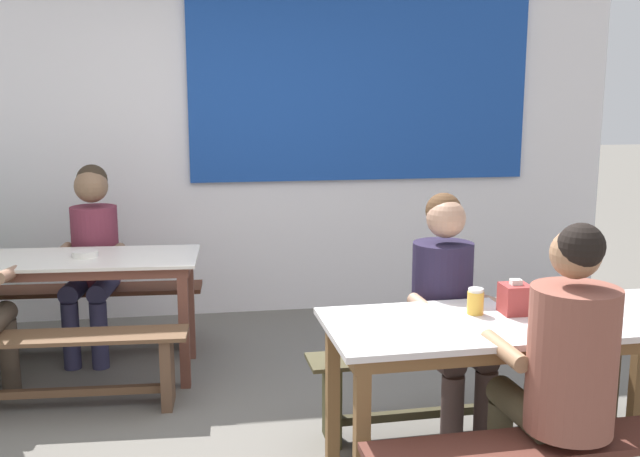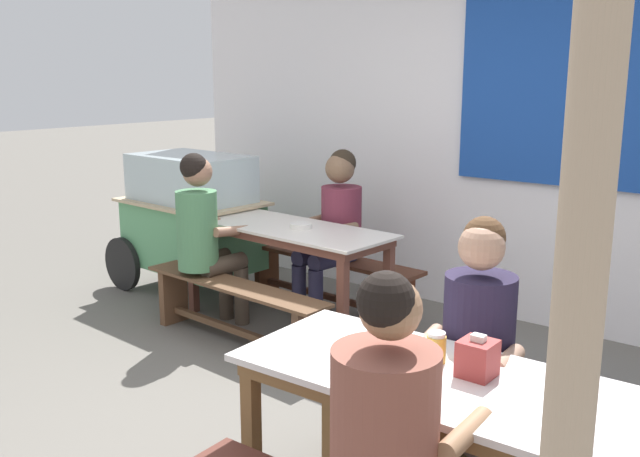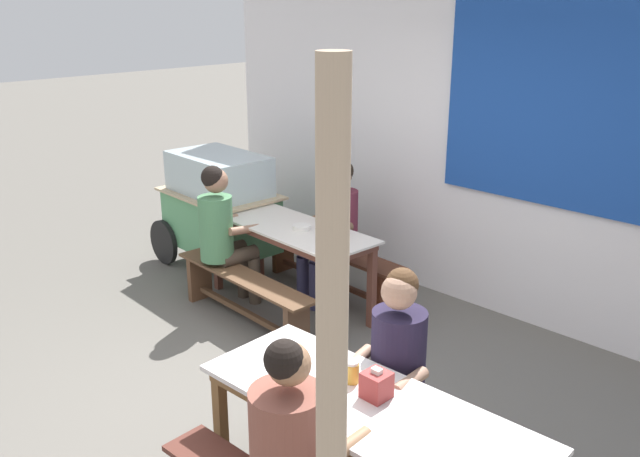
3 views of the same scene
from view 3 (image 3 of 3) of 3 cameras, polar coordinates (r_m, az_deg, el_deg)
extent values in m
plane|color=#635E57|center=(4.79, -3.90, -14.91)|extent=(40.00, 40.00, 0.00)
cube|color=white|center=(6.02, 13.76, 6.73)|extent=(6.23, 0.12, 2.90)
cube|color=#1C459D|center=(5.42, 22.99, 9.82)|extent=(2.72, 0.03, 1.74)
cube|color=silver|center=(5.94, -2.59, 0.20)|extent=(1.72, 0.71, 0.02)
cube|color=brown|center=(5.96, -2.59, -0.16)|extent=(1.64, 0.64, 0.06)
cube|color=brown|center=(5.73, 4.31, -5.01)|extent=(0.06, 0.06, 0.69)
cube|color=brown|center=(5.41, 0.65, -6.45)|extent=(0.06, 0.06, 0.69)
cube|color=brown|center=(6.79, -5.06, -1.15)|extent=(0.06, 0.06, 0.69)
cube|color=brown|center=(6.52, -8.53, -2.14)|extent=(0.06, 0.06, 0.69)
cube|color=silver|center=(3.46, 3.99, -14.46)|extent=(1.80, 0.73, 0.03)
cube|color=brown|center=(3.49, 3.98, -15.06)|extent=(1.72, 0.67, 0.06)
cube|color=brown|center=(4.31, -2.37, -13.62)|extent=(0.06, 0.06, 0.68)
cube|color=brown|center=(4.01, -8.18, -16.59)|extent=(0.06, 0.06, 0.68)
cube|color=#502B1C|center=(6.37, 0.93, -1.68)|extent=(1.67, 0.37, 0.03)
cube|color=#542615|center=(5.99, 5.59, -5.40)|extent=(0.07, 0.24, 0.41)
cube|color=#4F2B17|center=(6.95, -3.09, -1.87)|extent=(0.07, 0.24, 0.41)
cube|color=#502B1C|center=(6.49, 0.92, -4.35)|extent=(1.38, 0.12, 0.04)
cube|color=brown|center=(5.77, -6.40, -3.99)|extent=(1.62, 0.35, 0.02)
cube|color=brown|center=(5.37, -1.95, -8.27)|extent=(0.07, 0.23, 0.42)
cube|color=brown|center=(6.38, -9.96, -4.02)|extent=(0.07, 0.23, 0.42)
cube|color=brown|center=(5.90, -6.28, -6.90)|extent=(1.33, 0.11, 0.04)
cube|color=#413B24|center=(3.98, 8.61, -15.33)|extent=(1.77, 0.31, 0.02)
cube|color=#3B381F|center=(4.50, 0.20, -14.11)|extent=(0.07, 0.21, 0.42)
cube|color=#58A069|center=(6.97, -8.21, 0.65)|extent=(1.15, 0.77, 0.55)
cube|color=silver|center=(6.84, -8.39, 4.45)|extent=(1.04, 0.69, 0.41)
cube|color=tan|center=(6.89, -8.31, 2.91)|extent=(1.24, 0.85, 0.02)
cylinder|color=black|center=(7.66, -7.88, 0.18)|extent=(0.47, 0.08, 0.46)
cylinder|color=black|center=(7.29, -12.85, -1.11)|extent=(0.47, 0.08, 0.46)
cylinder|color=#333333|center=(6.72, -5.66, -3.48)|extent=(0.05, 0.05, 0.23)
cylinder|color=#3F3F3F|center=(6.35, -4.52, 0.53)|extent=(0.08, 0.71, 0.04)
cylinder|color=brown|center=(3.18, -2.72, -17.70)|extent=(0.34, 0.34, 0.57)
sphere|color=#996E4D|center=(2.96, -2.58, -11.15)|extent=(0.19, 0.19, 0.19)
sphere|color=black|center=(2.93, -3.00, -10.80)|extent=(0.18, 0.18, 0.18)
cylinder|color=#996E4D|center=(3.19, 2.19, -17.74)|extent=(0.09, 0.31, 0.08)
cylinder|color=#996E4D|center=(3.40, -2.93, -15.25)|extent=(0.09, 0.31, 0.08)
cylinder|color=#483633|center=(3.96, 4.04, -14.30)|extent=(0.18, 0.37, 0.13)
cylinder|color=#483633|center=(3.89, 6.36, -15.10)|extent=(0.18, 0.37, 0.13)
cylinder|color=#211B32|center=(3.91, 6.51, -10.47)|extent=(0.31, 0.31, 0.54)
sphere|color=#A87D64|center=(3.72, 6.58, -5.24)|extent=(0.20, 0.20, 0.20)
sphere|color=#4C331E|center=(3.73, 6.83, -4.60)|extent=(0.18, 0.18, 0.18)
cylinder|color=#A87D64|center=(3.86, 2.86, -11.00)|extent=(0.11, 0.31, 0.09)
cylinder|color=#A87D64|center=(3.71, 7.48, -12.50)|extent=(0.12, 0.31, 0.10)
cylinder|color=#2F2E4C|center=(6.21, -1.45, -4.27)|extent=(0.11, 0.11, 0.44)
cylinder|color=#2F2E4C|center=(6.08, -0.41, -4.78)|extent=(0.11, 0.11, 0.44)
cylinder|color=#2F2E4C|center=(6.22, -0.12, -1.56)|extent=(0.18, 0.42, 0.13)
cylinder|color=#2F2E4C|center=(6.09, 0.94, -2.01)|extent=(0.18, 0.42, 0.13)
cylinder|color=maroon|center=(6.18, 1.73, 0.79)|extent=(0.31, 0.31, 0.53)
sphere|color=brown|center=(6.06, 1.62, 4.40)|extent=(0.22, 0.22, 0.22)
sphere|color=#2D2319|center=(6.06, 1.84, 4.80)|extent=(0.21, 0.21, 0.21)
cylinder|color=brown|center=(6.20, -0.59, 0.74)|extent=(0.10, 0.31, 0.08)
cylinder|color=brown|center=(5.95, 1.50, -0.08)|extent=(0.10, 0.31, 0.08)
cylinder|color=#46392D|center=(6.23, -5.45, -4.28)|extent=(0.11, 0.11, 0.44)
cylinder|color=#46392D|center=(6.37, -6.42, -3.79)|extent=(0.11, 0.11, 0.44)
cylinder|color=#46392D|center=(6.05, -6.76, -2.30)|extent=(0.15, 0.36, 0.13)
cylinder|color=#46392D|center=(6.19, -7.72, -1.85)|extent=(0.15, 0.36, 0.13)
cylinder|color=#4A8155|center=(5.94, -8.62, 0.02)|extent=(0.29, 0.29, 0.56)
sphere|color=#976A52|center=(5.83, -8.65, 3.94)|extent=(0.21, 0.21, 0.21)
sphere|color=black|center=(5.81, -8.92, 4.24)|extent=(0.19, 0.19, 0.19)
cylinder|color=#976A52|center=(5.91, -6.28, -0.10)|extent=(0.09, 0.31, 0.10)
cylinder|color=#976A52|center=(6.17, -8.06, 0.64)|extent=(0.09, 0.30, 0.07)
cube|color=maroon|center=(3.47, 4.71, -12.83)|extent=(0.13, 0.13, 0.14)
cube|color=white|center=(3.43, 4.74, -11.69)|extent=(0.05, 0.04, 0.02)
cylinder|color=gold|center=(3.59, 2.66, -11.89)|extent=(0.08, 0.08, 0.10)
cylinder|color=white|center=(3.56, 2.68, -11.05)|extent=(0.07, 0.07, 0.02)
cylinder|color=silver|center=(5.82, -1.54, 0.11)|extent=(0.15, 0.15, 0.04)
camera|label=1|loc=(3.45, -54.85, -4.43)|focal=40.60mm
camera|label=2|loc=(1.15, -33.54, -28.93)|focal=39.61mm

